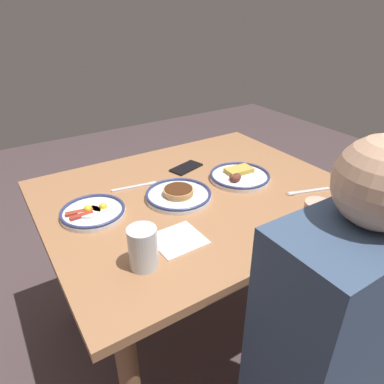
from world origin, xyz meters
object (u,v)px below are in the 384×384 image
Objects in this scene: cell_phone at (186,168)px; paper_napkin at (178,239)px; plate_near_main at (93,212)px; fork_far at (308,191)px; seated_diner at (330,356)px; plate_center_pancakes at (239,176)px; plate_far_companion at (179,195)px; drinking_glass at (143,250)px; fork_near at (135,187)px.

cell_phone reaches higher than paper_napkin.
plate_near_main is 0.80m from fork_far.
seated_diner is (-0.39, 0.71, -0.22)m from plate_near_main.
plate_near_main is 0.60m from plate_center_pancakes.
plate_far_companion is 0.38m from drinking_glass.
fork_near is at bearing -94.70° from paper_napkin.
cell_phone is 0.89m from seated_diner.
seated_diner is at bearing 132.81° from drinking_glass.
seated_diner reaches higher than cell_phone.
plate_center_pancakes is 0.62m from drinking_glass.
plate_center_pancakes is 0.42m from fork_near.
fork_near and fork_far have the same top height.
paper_napkin is 0.57m from fork_far.
cell_phone is 0.52m from fork_far.
drinking_glass is 0.64m from cell_phone.
cell_phone is 0.12× the size of seated_diner.
fork_far is (-0.71, -0.04, -0.05)m from drinking_glass.
seated_diner is at bearing 72.79° from plate_center_pancakes.
plate_near_main is 1.24× the size of fork_far.
plate_center_pancakes is at bearing -56.76° from fork_far.
plate_near_main is at bearing -58.29° from paper_napkin.
fork_near is (0.26, 0.04, -0.00)m from cell_phone.
seated_diner is (0.36, 0.43, -0.21)m from fork_far.
fork_far is at bearing 179.45° from paper_napkin.
drinking_glass is 0.66× the size of fork_near.
plate_center_pancakes reaches higher than cell_phone.
plate_center_pancakes is at bearing 175.00° from plate_near_main.
cell_phone is at bearing -162.28° from plate_near_main.
plate_far_companion is at bearing 1.53° from plate_center_pancakes.
fork_far is at bearing -129.72° from seated_diner.
plate_center_pancakes is 0.48m from paper_napkin.
seated_diner is (-0.36, 0.38, -0.26)m from drinking_glass.
plate_near_main is 0.84m from seated_diner.
plate_center_pancakes is 0.29m from plate_far_companion.
plate_far_companion reaches higher than plate_near_main.
drinking_glass is 0.15m from paper_napkin.
fork_near is at bearing -58.71° from plate_far_companion.
seated_diner is at bearing 102.86° from fork_near.
cell_phone reaches higher than fork_near.
seated_diner is (-0.22, 0.43, -0.20)m from paper_napkin.
fork_far is (-0.28, 0.43, -0.00)m from cell_phone.
drinking_glass is at bearing 96.08° from plate_near_main.
plate_near_main is 1.19× the size of fork_near.
drinking_glass reaches higher than fork_far.
drinking_glass is 0.81× the size of paper_napkin.
plate_near_main is 1.47× the size of paper_napkin.
plate_far_companion is at bearing 121.29° from fork_near.
seated_diner is (0.20, 0.66, -0.22)m from plate_center_pancakes.
fork_far reaches higher than paper_napkin.
seated_diner is at bearing 50.28° from fork_far.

